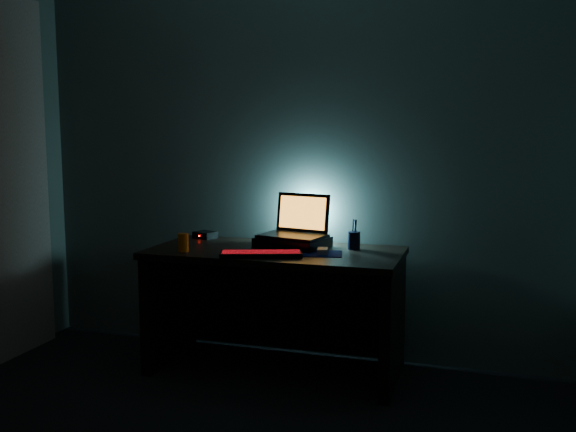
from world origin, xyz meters
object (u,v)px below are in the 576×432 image
Objects in this scene: mouse at (323,251)px; pen_cup at (354,240)px; keyboard at (261,254)px; juice_glass at (183,242)px; router at (205,235)px; laptop at (297,227)px.

pen_cup is (0.14, 0.20, 0.03)m from mouse.
pen_cup is (0.46, 0.37, 0.04)m from keyboard.
juice_glass is (-0.80, -0.16, 0.03)m from mouse.
mouse is at bearing -124.72° from pen_cup.
router is (-1.02, 0.10, -0.03)m from pen_cup.
mouse is (0.31, 0.17, 0.01)m from keyboard.
laptop is at bearing 124.25° from mouse.
mouse reaches higher than keyboard.
router is (-0.56, 0.47, 0.01)m from keyboard.
pen_cup is at bearing 43.80° from mouse.
router is at bearing 149.38° from mouse.
laptop is at bearing 11.83° from router.
laptop is 0.70m from juice_glass.
router is at bearing 121.11° from keyboard.
router reaches higher than keyboard.
mouse is at bearing 9.56° from keyboard.
mouse is 0.93× the size of juice_glass.
mouse is 0.61× the size of router.
keyboard is 0.36m from mouse.
keyboard is 0.73m from router.
juice_glass reaches higher than router.
mouse is at bearing 11.62° from juice_glass.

